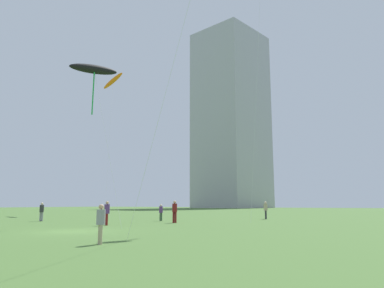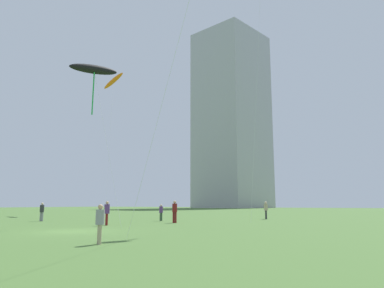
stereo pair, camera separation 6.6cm
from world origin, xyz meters
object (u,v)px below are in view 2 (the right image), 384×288
Objects in this scene: person_standing_0 at (107,211)px; person_standing_4 at (100,221)px; person_standing_1 at (266,209)px; person_standing_5 at (175,210)px; person_standing_3 at (161,211)px; kite_flying_0 at (113,81)px; distant_highrise_0 at (232,119)px; person_standing_2 at (42,210)px; kite_flying_2 at (94,70)px.

person_standing_0 reaches higher than person_standing_4.
person_standing_0 is 17.92m from person_standing_1.
person_standing_0 is 6.00m from person_standing_5.
person_standing_1 is 0.99× the size of person_standing_5.
person_standing_3 is 0.84× the size of person_standing_5.
distant_highrise_0 reaches higher than kite_flying_0.
person_standing_1 is at bearing 152.33° from person_standing_3.
person_standing_3 is at bearing 113.67° from person_standing_1.
person_standing_2 reaches higher than person_standing_4.
person_standing_1 is 11.92m from person_standing_5.
person_standing_3 is at bearing -26.61° from person_standing_4.
person_standing_1 is 21.97m from person_standing_2.
kite_flying_0 reaches higher than person_standing_5.
person_standing_0 is at bearing 131.02° from person_standing_1.
person_standing_1 is 11.36m from person_standing_3.
kite_flying_2 reaches higher than person_standing_1.
kite_flying_2 is at bearing 130.62° from person_standing_2.
person_standing_3 is (9.00, 6.15, -0.09)m from person_standing_2.
person_standing_4 is (9.66, -17.28, 0.01)m from person_standing_3.
distant_highrise_0 reaches higher than person_standing_2.
person_standing_4 is at bearing -40.77° from kite_flying_2.
kite_flying_0 is (-12.33, 21.32, 20.91)m from person_standing_2.
person_standing_1 reaches higher than person_standing_4.
person_standing_4 is at bearing -55.57° from distant_highrise_0.
kite_flying_0 is at bearing 170.75° from person_standing_0.
person_standing_0 is at bearing 53.12° from person_standing_5.
kite_flying_2 is (-3.35, -6.44, 10.87)m from person_standing_5.
person_standing_3 is at bearing -35.42° from kite_flying_0.
kite_flying_0 is at bearing -115.72° from person_standing_3.
person_standing_1 reaches higher than person_standing_3.
person_standing_0 reaches higher than person_standing_2.
person_standing_4 is (18.66, -11.13, -0.08)m from person_standing_2.
person_standing_2 is 12.67m from person_standing_5.
person_standing_0 is 7.84m from person_standing_3.
person_standing_1 is 0.03× the size of distant_highrise_0.
person_standing_2 is at bearing -152.78° from person_standing_0.
person_standing_3 is 0.07× the size of kite_flying_0.
person_standing_1 reaches higher than person_standing_0.
kite_flying_2 is (8.71, -2.56, 10.96)m from person_standing_2.
person_standing_4 is 0.85× the size of person_standing_5.
person_standing_3 is 0.12× the size of kite_flying_2.
person_standing_4 is (2.76, -26.31, -0.15)m from person_standing_1.
person_standing_0 is at bearing -46.13° from kite_flying_0.
person_standing_5 is at bearing 62.54° from kite_flying_2.
person_standing_5 is (-3.83, -11.29, 0.01)m from person_standing_1.
person_standing_2 is 1.10× the size of person_standing_3.
person_standing_5 is at bearing -55.70° from distant_highrise_0.
kite_flying_2 reaches higher than person_standing_2.
kite_flying_2 is (-9.94, 8.57, 11.03)m from person_standing_4.
person_standing_1 is at bearing -49.81° from person_standing_4.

